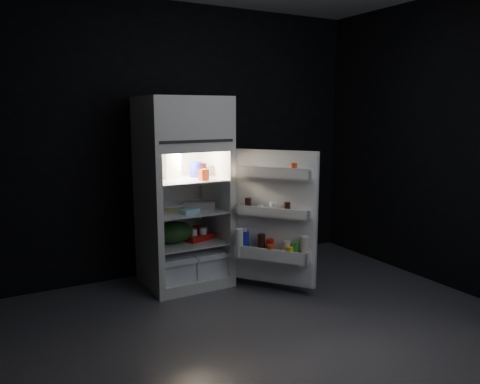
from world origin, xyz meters
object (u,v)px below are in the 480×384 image
milk_jug (170,166)px  egg_carton (199,205)px  refrigerator (182,185)px  fridge_door (274,221)px  yogurt_tray (199,237)px

milk_jug → egg_carton: bearing=-24.0°
refrigerator → egg_carton: bearing=-26.8°
fridge_door → egg_carton: (-0.47, 0.60, 0.08)m
fridge_door → egg_carton: size_ratio=3.99×
egg_carton → refrigerator: bearing=177.2°
refrigerator → yogurt_tray: refrigerator is taller
refrigerator → egg_carton: 0.25m
fridge_door → milk_jug: (-0.72, 0.68, 0.47)m
egg_carton → milk_jug: bearing=-172.3°
egg_carton → yogurt_tray: size_ratio=1.06×
refrigerator → egg_carton: (0.14, -0.07, -0.19)m
egg_carton → yogurt_tray: bearing=-90.6°
milk_jug → yogurt_tray: milk_jug is taller
fridge_door → yogurt_tray: bearing=129.2°
milk_jug → egg_carton: 0.47m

